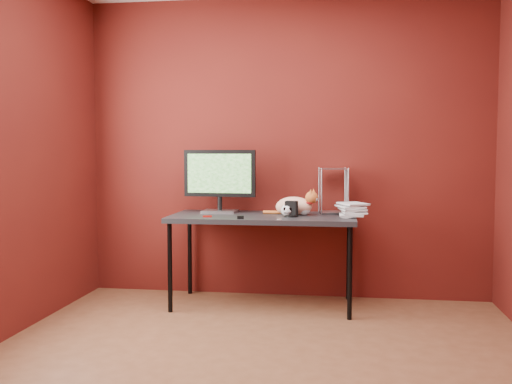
# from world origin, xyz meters

# --- Properties ---
(room) EXTENTS (3.52, 3.52, 2.61)m
(room) POSITION_xyz_m (0.00, 0.00, 1.45)
(room) COLOR brown
(room) RESTS_ON ground
(desk) EXTENTS (1.50, 0.70, 0.75)m
(desk) POSITION_xyz_m (-0.15, 1.37, 0.70)
(desk) COLOR black
(desk) RESTS_ON ground
(monitor) EXTENTS (0.62, 0.21, 0.53)m
(monitor) POSITION_xyz_m (-0.54, 1.50, 1.05)
(monitor) COLOR #A8A9AD
(monitor) RESTS_ON desk
(cat) EXTENTS (0.46, 0.28, 0.22)m
(cat) POSITION_xyz_m (0.10, 1.44, 0.83)
(cat) COLOR orange
(cat) RESTS_ON desk
(skull_mug) EXTENTS (0.11, 0.11, 0.10)m
(skull_mug) POSITION_xyz_m (0.06, 1.28, 0.80)
(skull_mug) COLOR silver
(skull_mug) RESTS_ON desk
(speaker) EXTENTS (0.11, 0.11, 0.13)m
(speaker) POSITION_xyz_m (0.09, 1.28, 0.81)
(speaker) COLOR black
(speaker) RESTS_ON desk
(book_stack) EXTENTS (0.27, 0.30, 1.24)m
(book_stack) POSITION_xyz_m (0.48, 1.36, 1.37)
(book_stack) COLOR beige
(book_stack) RESTS_ON desk
(wire_rack) EXTENTS (0.25, 0.21, 0.38)m
(wire_rack) POSITION_xyz_m (0.42, 1.61, 0.94)
(wire_rack) COLOR #A8A9AD
(wire_rack) RESTS_ON desk
(pocket_knife) EXTENTS (0.07, 0.04, 0.01)m
(pocket_knife) POSITION_xyz_m (-0.57, 1.16, 0.76)
(pocket_knife) COLOR #97110B
(pocket_knife) RESTS_ON desk
(black_gadget) EXTENTS (0.06, 0.04, 0.02)m
(black_gadget) POSITION_xyz_m (-0.29, 1.08, 0.76)
(black_gadget) COLOR black
(black_gadget) RESTS_ON desk
(washer) EXTENTS (0.04, 0.04, 0.00)m
(washer) POSITION_xyz_m (0.02, 1.08, 0.75)
(washer) COLOR #A8A9AD
(washer) RESTS_ON desk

